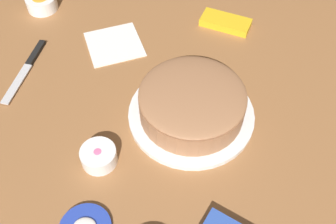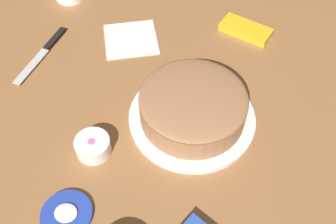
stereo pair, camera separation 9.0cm
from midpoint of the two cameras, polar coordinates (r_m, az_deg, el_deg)
ground_plane at (r=0.93m, az=-4.67°, el=-1.89°), size 1.54×1.54×0.00m
frosted_cake at (r=0.90m, az=0.74°, el=0.90°), size 0.31×0.31×0.09m
spreading_knife at (r=1.13m, az=-22.32°, el=6.38°), size 0.04×0.24×0.01m
sprinkle_bowl_orange at (r=1.30m, az=-20.35°, el=15.04°), size 0.09×0.09×0.04m
sprinkle_bowl_pink at (r=0.87m, az=-13.28°, el=-6.58°), size 0.08×0.08×0.04m
candy_box_upper at (r=1.18m, az=6.38°, el=13.05°), size 0.16×0.11×0.02m
paper_napkin at (r=1.13m, az=-10.34°, el=9.87°), size 0.20×0.20×0.01m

